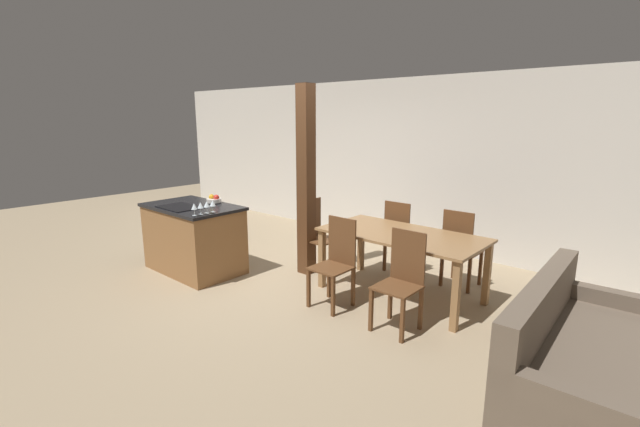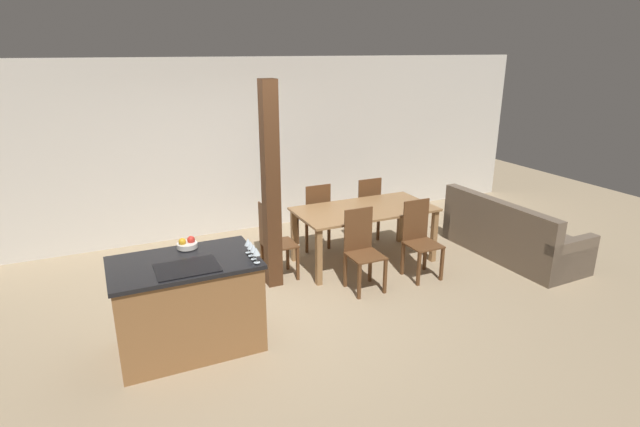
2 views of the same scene
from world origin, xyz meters
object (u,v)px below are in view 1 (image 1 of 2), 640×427
(wine_glass_end, at_px, (213,203))
(timber_post, at_px, (306,182))
(dining_chair_far_left, at_px, (400,236))
(wine_glass_far, at_px, (207,205))
(dining_chair_near_left, at_px, (336,261))
(dining_chair_near_right, at_px, (401,279))
(dining_chair_head_end, at_px, (317,234))
(couch, at_px, (578,358))
(dining_table, at_px, (401,241))
(kitchen_island, at_px, (194,238))
(fruit_bowl, at_px, (214,200))
(wine_glass_near, at_px, (194,207))
(dining_chair_far_right, at_px, (460,248))
(wine_glass_middle, at_px, (200,206))

(wine_glass_end, distance_m, timber_post, 1.23)
(dining_chair_far_left, bearing_deg, wine_glass_far, 51.76)
(wine_glass_end, relative_size, dining_chair_near_left, 0.15)
(wine_glass_end, xyz_separation_m, dining_chair_near_right, (2.40, 0.50, -0.53))
(dining_chair_near_left, distance_m, dining_chair_head_end, 1.13)
(couch, bearing_deg, dining_table, 68.57)
(wine_glass_far, bearing_deg, couch, 8.35)
(kitchen_island, distance_m, dining_chair_head_end, 1.69)
(kitchen_island, bearing_deg, fruit_bowl, 72.70)
(dining_chair_head_end, bearing_deg, kitchen_island, 131.15)
(wine_glass_near, xyz_separation_m, timber_post, (0.61, 1.31, 0.21))
(wine_glass_end, relative_size, dining_chair_far_right, 0.15)
(wine_glass_far, xyz_separation_m, dining_chair_near_left, (1.56, 0.59, -0.53))
(dining_chair_head_end, bearing_deg, dining_chair_far_left, -52.12)
(dining_chair_far_left, xyz_separation_m, dining_chair_head_end, (-0.89, -0.70, 0.00))
(fruit_bowl, bearing_deg, dining_chair_near_right, 2.46)
(wine_glass_middle, bearing_deg, dining_chair_head_end, 64.07)
(dining_table, bearing_deg, dining_chair_far_right, 58.86)
(dining_chair_far_left, height_order, dining_chair_head_end, same)
(wine_glass_far, bearing_deg, kitchen_island, 164.18)
(fruit_bowl, bearing_deg, couch, 1.49)
(dining_table, distance_m, dining_chair_far_right, 0.83)
(wine_glass_far, height_order, couch, wine_glass_far)
(dining_chair_head_end, bearing_deg, couch, -102.05)
(dining_chair_far_right, relative_size, couch, 0.49)
(wine_glass_far, bearing_deg, timber_post, 61.76)
(fruit_bowl, xyz_separation_m, couch, (4.48, 0.12, -0.69))
(dining_chair_far_right, bearing_deg, timber_post, 25.28)
(wine_glass_near, height_order, dining_chair_head_end, wine_glass_near)
(dining_chair_head_end, bearing_deg, dining_chair_near_left, -127.88)
(wine_glass_end, xyz_separation_m, dining_chair_far_right, (2.40, 1.89, -0.53))
(dining_chair_near_right, xyz_separation_m, timber_post, (-1.79, 0.54, 0.74))
(wine_glass_near, distance_m, dining_chair_head_end, 1.69)
(dining_chair_far_right, bearing_deg, dining_chair_near_right, 90.00)
(wine_glass_middle, distance_m, dining_chair_near_left, 1.78)
(kitchen_island, bearing_deg, wine_glass_near, -29.71)
(wine_glass_far, bearing_deg, wine_glass_end, 90.00)
(wine_glass_end, relative_size, dining_chair_head_end, 0.15)
(wine_glass_near, height_order, dining_chair_far_left, wine_glass_near)
(dining_chair_near_right, height_order, dining_chair_far_left, same)
(dining_chair_far_left, bearing_deg, timber_post, 41.64)
(wine_glass_near, xyz_separation_m, wine_glass_end, (0.00, 0.26, 0.00))
(wine_glass_near, relative_size, dining_chair_head_end, 0.15)
(wine_glass_middle, bearing_deg, wine_glass_near, -90.00)
(fruit_bowl, relative_size, couch, 0.10)
(fruit_bowl, xyz_separation_m, timber_post, (1.13, 0.67, 0.28))
(wine_glass_middle, bearing_deg, dining_chair_far_left, 52.95)
(wine_glass_middle, xyz_separation_m, dining_table, (1.98, 1.37, -0.37))
(couch, bearing_deg, wine_glass_middle, 97.68)
(dining_chair_near_left, xyz_separation_m, couch, (2.41, -0.01, -0.24))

